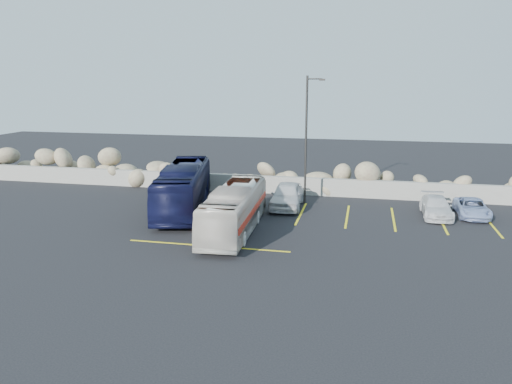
% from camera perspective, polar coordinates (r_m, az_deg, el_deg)
% --- Properties ---
extents(ground, '(90.00, 90.00, 0.00)m').
position_cam_1_polar(ground, '(23.63, -3.37, -6.50)').
color(ground, black).
rests_on(ground, ground).
extents(seawall, '(60.00, 0.40, 1.20)m').
position_cam_1_polar(seawall, '(34.75, 2.01, 0.84)').
color(seawall, gray).
rests_on(seawall, ground).
extents(riprap_pile, '(54.00, 2.80, 2.60)m').
position_cam_1_polar(riprap_pile, '(35.77, 2.37, 2.33)').
color(riprap_pile, '#927960').
rests_on(riprap_pile, ground).
extents(parking_lines, '(18.16, 9.36, 0.01)m').
position_cam_1_polar(parking_lines, '(28.15, 8.93, -3.43)').
color(parking_lines, yellow).
rests_on(parking_lines, ground).
extents(lamppost, '(1.14, 0.18, 8.00)m').
position_cam_1_polar(lamppost, '(31.34, 5.84, 6.32)').
color(lamppost, '#292724').
rests_on(lamppost, ground).
extents(vintage_bus, '(2.42, 8.67, 2.39)m').
position_cam_1_polar(vintage_bus, '(25.88, -2.47, -2.00)').
color(vintage_bus, beige).
rests_on(vintage_bus, ground).
extents(tour_coach, '(4.44, 10.20, 2.77)m').
position_cam_1_polar(tour_coach, '(30.44, -8.29, 0.50)').
color(tour_coach, black).
rests_on(tour_coach, ground).
extents(car_a, '(2.01, 4.59, 1.54)m').
position_cam_1_polar(car_a, '(30.91, 3.56, -0.37)').
color(car_a, silver).
rests_on(car_a, ground).
extents(car_c, '(1.64, 3.91, 1.13)m').
position_cam_1_polar(car_c, '(30.70, 19.90, -1.61)').
color(car_c, silver).
rests_on(car_c, ground).
extents(car_d, '(1.70, 3.68, 1.02)m').
position_cam_1_polar(car_d, '(31.50, 23.46, -1.66)').
color(car_d, '#8FA2CB').
rests_on(car_d, ground).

